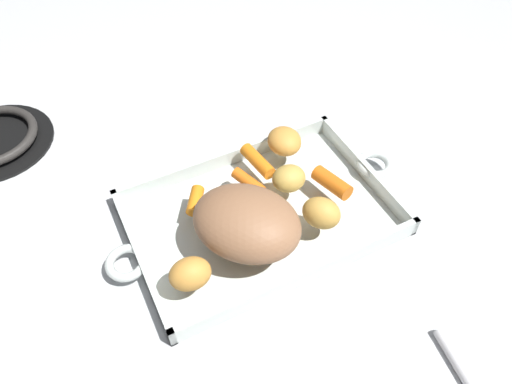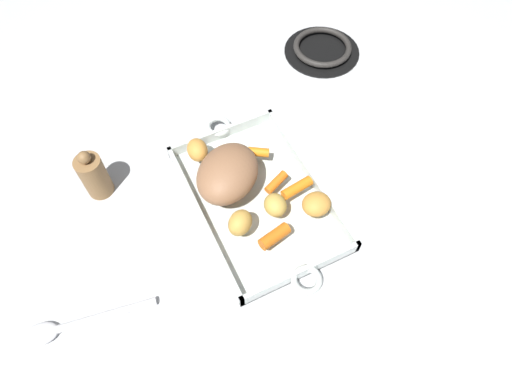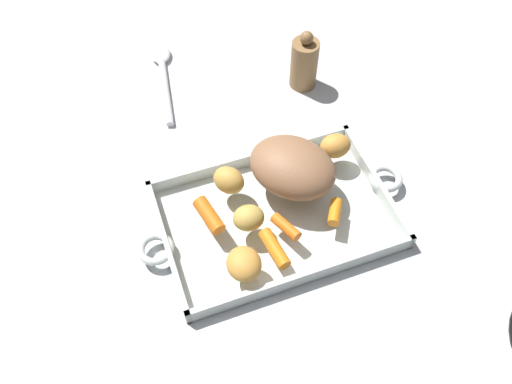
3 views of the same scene
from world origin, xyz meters
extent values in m
plane|color=silver|center=(0.00, 0.00, 0.00)|extent=(2.00, 2.00, 0.00)
cube|color=silver|center=(0.00, 0.00, 0.00)|extent=(0.37, 0.25, 0.01)
cube|color=silver|center=(0.00, 0.12, 0.02)|extent=(0.37, 0.01, 0.03)
cube|color=silver|center=(0.00, -0.12, 0.02)|extent=(0.37, 0.01, 0.03)
cube|color=silver|center=(0.18, 0.00, 0.02)|extent=(0.01, 0.25, 0.03)
cube|color=silver|center=(-0.18, 0.00, 0.02)|extent=(0.01, 0.25, 0.03)
torus|color=silver|center=(0.20, 0.00, 0.02)|extent=(0.06, 0.06, 0.01)
torus|color=silver|center=(-0.20, 0.00, 0.02)|extent=(0.06, 0.06, 0.01)
ellipsoid|color=#966746|center=(0.04, 0.04, 0.07)|extent=(0.18, 0.18, 0.07)
cylinder|color=orange|center=(0.00, -0.04, 0.04)|extent=(0.04, 0.06, 0.02)
cylinder|color=orange|center=(-0.11, 0.02, 0.04)|extent=(0.04, 0.07, 0.03)
cylinder|color=orange|center=(0.08, -0.04, 0.04)|extent=(0.04, 0.05, 0.02)
cylinder|color=orange|center=(-0.03, -0.07, 0.04)|extent=(0.03, 0.07, 0.02)
ellipsoid|color=gold|center=(0.13, 0.07, 0.05)|extent=(0.06, 0.05, 0.04)
ellipsoid|color=gold|center=(-0.06, 0.06, 0.05)|extent=(0.07, 0.07, 0.04)
ellipsoid|color=gold|center=(-0.08, -0.08, 0.05)|extent=(0.05, 0.06, 0.04)
ellipsoid|color=gold|center=(-0.05, -0.01, 0.05)|extent=(0.05, 0.05, 0.04)
cylinder|color=white|center=(-0.10, 0.34, 0.01)|extent=(0.04, 0.18, 0.01)
ellipsoid|color=white|center=(-0.08, 0.45, 0.01)|extent=(0.05, 0.06, 0.02)
cylinder|color=olive|center=(0.16, 0.28, 0.05)|extent=(0.05, 0.05, 0.10)
sphere|color=olive|center=(0.16, 0.28, 0.11)|extent=(0.02, 0.02, 0.02)
camera|label=1|loc=(0.20, 0.38, 0.56)|focal=33.47mm
camera|label=2|loc=(-0.42, 0.21, 0.78)|focal=31.13mm
camera|label=3|loc=(-0.18, -0.42, 0.73)|focal=36.68mm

